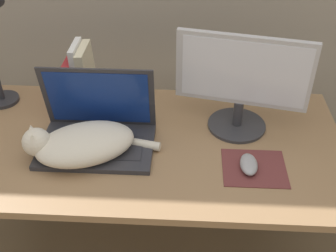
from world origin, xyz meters
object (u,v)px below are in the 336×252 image
at_px(laptop, 97,131).
at_px(book_row, 80,77).
at_px(external_monitor, 242,82).
at_px(computer_mouse, 249,164).
at_px(cat, 81,143).

xyz_separation_m(laptop, book_row, (-0.11, 0.26, 0.07)).
xyz_separation_m(external_monitor, computer_mouse, (0.02, -0.23, -0.18)).
height_order(laptop, cat, laptop).
xyz_separation_m(cat, external_monitor, (0.54, 0.20, 0.14)).
distance_m(laptop, book_row, 0.29).
distance_m(computer_mouse, book_row, 0.74).
height_order(laptop, computer_mouse, laptop).
relative_size(external_monitor, computer_mouse, 4.42).
bearing_deg(computer_mouse, laptop, 168.25).
relative_size(cat, computer_mouse, 4.32).
distance_m(laptop, computer_mouse, 0.54).
height_order(cat, book_row, book_row).
bearing_deg(laptop, external_monitor, 14.05).
relative_size(computer_mouse, book_row, 0.41).
height_order(external_monitor, book_row, external_monitor).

